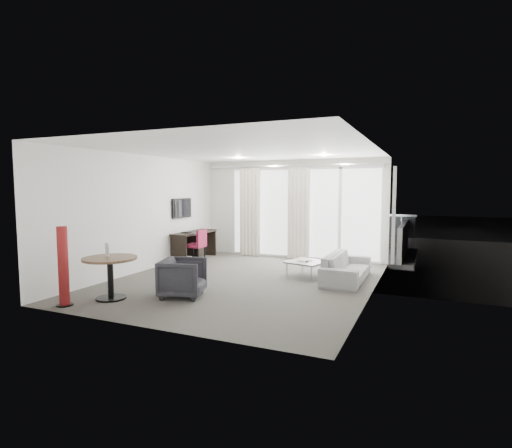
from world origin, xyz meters
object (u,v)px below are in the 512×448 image
at_px(desk_chair, 195,246).
at_px(round_table, 111,278).
at_px(rattan_chair_a, 337,239).
at_px(sofa, 347,267).
at_px(desk, 194,246).
at_px(tub_armchair, 183,278).
at_px(rattan_chair_b, 364,238).
at_px(red_lamp, 63,266).
at_px(coffee_table, 307,269).

distance_m(desk_chair, round_table, 3.45).
relative_size(desk_chair, rattan_chair_a, 1.13).
distance_m(desk_chair, sofa, 3.89).
xyz_separation_m(desk, round_table, (0.75, -3.80, -0.01)).
distance_m(desk, rattan_chair_a, 4.20).
height_order(desk_chair, tub_armchair, desk_chair).
bearing_deg(desk, tub_armchair, -60.81).
xyz_separation_m(desk_chair, tub_armchair, (1.51, -2.80, -0.09)).
relative_size(rattan_chair_a, rattan_chair_b, 1.02).
bearing_deg(tub_armchair, red_lamp, 112.71).
relative_size(coffee_table, sofa, 0.39).
distance_m(sofa, rattan_chair_a, 3.75).
height_order(round_table, red_lamp, red_lamp).
distance_m(tub_armchair, sofa, 3.33).
relative_size(desk, round_table, 1.74).
xyz_separation_m(desk_chair, coffee_table, (3.02, -0.42, -0.26)).
relative_size(round_table, rattan_chair_a, 1.19).
height_order(desk, coffee_table, desk).
bearing_deg(rattan_chair_b, coffee_table, -96.44).
xyz_separation_m(red_lamp, rattan_chair_b, (3.50, 7.66, -0.27)).
distance_m(red_lamp, sofa, 5.20).
height_order(coffee_table, rattan_chair_b, rattan_chair_b).
bearing_deg(rattan_chair_a, rattan_chair_b, 23.36).
distance_m(desk_chair, red_lamp, 4.01).
relative_size(red_lamp, tub_armchair, 1.75).
height_order(desk, desk_chair, desk_chair).
bearing_deg(desk, sofa, -11.44).
bearing_deg(sofa, desk, 78.56).
bearing_deg(coffee_table, sofa, -1.96).
relative_size(red_lamp, rattan_chair_b, 1.74).
bearing_deg(red_lamp, desk, 94.64).
height_order(tub_armchair, sofa, tub_armchair).
bearing_deg(red_lamp, sofa, 43.26).
relative_size(round_table, tub_armchair, 1.22).
bearing_deg(rattan_chair_a, desk_chair, -144.04).
xyz_separation_m(desk, tub_armchair, (1.78, -3.19, -0.03)).
bearing_deg(sofa, desk_chair, 83.39).
bearing_deg(desk_chair, round_table, -83.64).
distance_m(red_lamp, rattan_chair_a, 7.70).
relative_size(desk_chair, coffee_table, 1.16).
height_order(desk, sofa, desk).
distance_m(round_table, sofa, 4.50).
distance_m(round_table, rattan_chair_a, 7.00).
height_order(round_table, sofa, round_table).
relative_size(desk, red_lamp, 1.22).
height_order(desk, tub_armchair, desk).
height_order(desk_chair, round_table, desk_chair).
distance_m(round_table, tub_armchair, 1.20).
bearing_deg(sofa, tub_armchair, 134.96).
height_order(tub_armchair, rattan_chair_a, rattan_chair_a).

